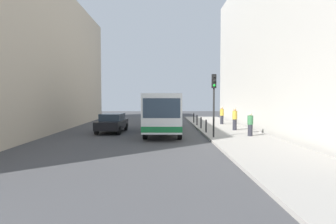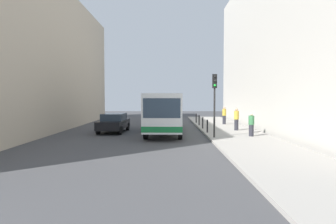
{
  "view_description": "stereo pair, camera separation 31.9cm",
  "coord_description": "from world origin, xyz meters",
  "px_view_note": "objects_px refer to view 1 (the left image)",
  "views": [
    {
      "loc": [
        0.22,
        -20.94,
        2.74
      ],
      "look_at": [
        0.61,
        0.78,
        1.7
      ],
      "focal_mm": 32.47,
      "sensor_mm": 36.0,
      "label": 1
    },
    {
      "loc": [
        0.54,
        -20.95,
        2.74
      ],
      "look_at": [
        0.61,
        0.78,
        1.7
      ],
      "focal_mm": 32.47,
      "sensor_mm": 36.0,
      "label": 2
    }
  ],
  "objects_px": {
    "bollard_mid": "(201,123)",
    "bus": "(164,110)",
    "bollard_far": "(197,120)",
    "car_beside_bus": "(112,122)",
    "traffic_light": "(214,93)",
    "bollard_farthest": "(194,118)",
    "bollard_near": "(206,126)",
    "pedestrian_mid_sidewalk": "(235,119)",
    "pedestrian_far_sidewalk": "(222,115)",
    "pedestrian_near_signal": "(250,124)"
  },
  "relations": [
    {
      "from": "bus",
      "to": "pedestrian_far_sidewalk",
      "type": "distance_m",
      "value": 8.07
    },
    {
      "from": "bus",
      "to": "bollard_far",
      "type": "bearing_deg",
      "value": -123.09
    },
    {
      "from": "traffic_light",
      "to": "bollard_farthest",
      "type": "relative_size",
      "value": 4.32
    },
    {
      "from": "pedestrian_mid_sidewalk",
      "to": "pedestrian_far_sidewalk",
      "type": "height_order",
      "value": "pedestrian_mid_sidewalk"
    },
    {
      "from": "car_beside_bus",
      "to": "pedestrian_mid_sidewalk",
      "type": "bearing_deg",
      "value": -176.41
    },
    {
      "from": "bus",
      "to": "bollard_far",
      "type": "distance_m",
      "value": 5.56
    },
    {
      "from": "traffic_light",
      "to": "pedestrian_near_signal",
      "type": "height_order",
      "value": "traffic_light"
    },
    {
      "from": "car_beside_bus",
      "to": "bollard_mid",
      "type": "distance_m",
      "value": 7.34
    },
    {
      "from": "pedestrian_mid_sidewalk",
      "to": "pedestrian_far_sidewalk",
      "type": "distance_m",
      "value": 5.57
    },
    {
      "from": "bollard_mid",
      "to": "bollard_farthest",
      "type": "distance_m",
      "value": 5.91
    },
    {
      "from": "bollard_farthest",
      "to": "traffic_light",
      "type": "bearing_deg",
      "value": -89.51
    },
    {
      "from": "car_beside_bus",
      "to": "pedestrian_far_sidewalk",
      "type": "xyz_separation_m",
      "value": [
        9.77,
        5.62,
        0.21
      ]
    },
    {
      "from": "bollard_far",
      "to": "bollard_farthest",
      "type": "xyz_separation_m",
      "value": [
        0.0,
        2.95,
        0.0
      ]
    },
    {
      "from": "bollard_near",
      "to": "bollard_farthest",
      "type": "distance_m",
      "value": 8.86
    },
    {
      "from": "bollard_mid",
      "to": "bollard_far",
      "type": "height_order",
      "value": "same"
    },
    {
      "from": "bus",
      "to": "traffic_light",
      "type": "height_order",
      "value": "traffic_light"
    },
    {
      "from": "car_beside_bus",
      "to": "traffic_light",
      "type": "distance_m",
      "value": 8.73
    },
    {
      "from": "bollard_mid",
      "to": "bus",
      "type": "bearing_deg",
      "value": -154.09
    },
    {
      "from": "bollard_far",
      "to": "pedestrian_near_signal",
      "type": "height_order",
      "value": "pedestrian_near_signal"
    },
    {
      "from": "traffic_light",
      "to": "bollard_far",
      "type": "distance_m",
      "value": 8.98
    },
    {
      "from": "bus",
      "to": "bollard_near",
      "type": "xyz_separation_m",
      "value": [
        3.12,
        -1.44,
        -1.1
      ]
    },
    {
      "from": "car_beside_bus",
      "to": "pedestrian_mid_sidewalk",
      "type": "height_order",
      "value": "pedestrian_mid_sidewalk"
    },
    {
      "from": "bollard_near",
      "to": "pedestrian_mid_sidewalk",
      "type": "relative_size",
      "value": 0.54
    },
    {
      "from": "car_beside_bus",
      "to": "bollard_far",
      "type": "distance_m",
      "value": 8.44
    },
    {
      "from": "bollard_near",
      "to": "bollard_mid",
      "type": "relative_size",
      "value": 1.0
    },
    {
      "from": "bollard_mid",
      "to": "bollard_farthest",
      "type": "relative_size",
      "value": 1.0
    },
    {
      "from": "bus",
      "to": "traffic_light",
      "type": "bearing_deg",
      "value": 129.34
    },
    {
      "from": "bollard_near",
      "to": "pedestrian_mid_sidewalk",
      "type": "height_order",
      "value": "pedestrian_mid_sidewalk"
    },
    {
      "from": "bollard_far",
      "to": "pedestrian_near_signal",
      "type": "distance_m",
      "value": 8.52
    },
    {
      "from": "bollard_far",
      "to": "pedestrian_near_signal",
      "type": "relative_size",
      "value": 0.6
    },
    {
      "from": "car_beside_bus",
      "to": "bollard_mid",
      "type": "xyz_separation_m",
      "value": [
        7.2,
        1.45,
        -0.16
      ]
    },
    {
      "from": "pedestrian_far_sidewalk",
      "to": "bollard_far",
      "type": "bearing_deg",
      "value": -160.79
    },
    {
      "from": "car_beside_bus",
      "to": "pedestrian_near_signal",
      "type": "relative_size",
      "value": 2.83
    },
    {
      "from": "pedestrian_mid_sidewalk",
      "to": "pedestrian_far_sidewalk",
      "type": "relative_size",
      "value": 1.04
    },
    {
      "from": "bus",
      "to": "bollard_farthest",
      "type": "height_order",
      "value": "bus"
    },
    {
      "from": "pedestrian_near_signal",
      "to": "pedestrian_far_sidewalk",
      "type": "relative_size",
      "value": 0.94
    },
    {
      "from": "pedestrian_near_signal",
      "to": "pedestrian_far_sidewalk",
      "type": "distance_m",
      "value": 9.31
    },
    {
      "from": "bollard_far",
      "to": "bollard_farthest",
      "type": "relative_size",
      "value": 1.0
    },
    {
      "from": "bus",
      "to": "pedestrian_near_signal",
      "type": "distance_m",
      "value": 6.86
    },
    {
      "from": "pedestrian_near_signal",
      "to": "pedestrian_far_sidewalk",
      "type": "xyz_separation_m",
      "value": [
        -0.09,
        9.31,
        0.06
      ]
    },
    {
      "from": "bollard_far",
      "to": "car_beside_bus",
      "type": "bearing_deg",
      "value": -148.54
    },
    {
      "from": "bus",
      "to": "bollard_farthest",
      "type": "xyz_separation_m",
      "value": [
        3.12,
        7.42,
        -1.1
      ]
    },
    {
      "from": "bollard_far",
      "to": "bollard_farthest",
      "type": "bearing_deg",
      "value": 90.0
    },
    {
      "from": "bus",
      "to": "pedestrian_near_signal",
      "type": "bearing_deg",
      "value": 149.74
    },
    {
      "from": "bollard_near",
      "to": "bollard_mid",
      "type": "xyz_separation_m",
      "value": [
        0.0,
        2.95,
        0.0
      ]
    },
    {
      "from": "bollard_near",
      "to": "pedestrian_near_signal",
      "type": "xyz_separation_m",
      "value": [
        2.66,
        -2.18,
        0.31
      ]
    },
    {
      "from": "bus",
      "to": "bollard_mid",
      "type": "relative_size",
      "value": 11.68
    },
    {
      "from": "bollard_mid",
      "to": "traffic_light",
      "type": "bearing_deg",
      "value": -88.99
    },
    {
      "from": "bollard_farthest",
      "to": "bus",
      "type": "bearing_deg",
      "value": -112.78
    },
    {
      "from": "bollard_far",
      "to": "pedestrian_far_sidewalk",
      "type": "distance_m",
      "value": 2.87
    }
  ]
}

